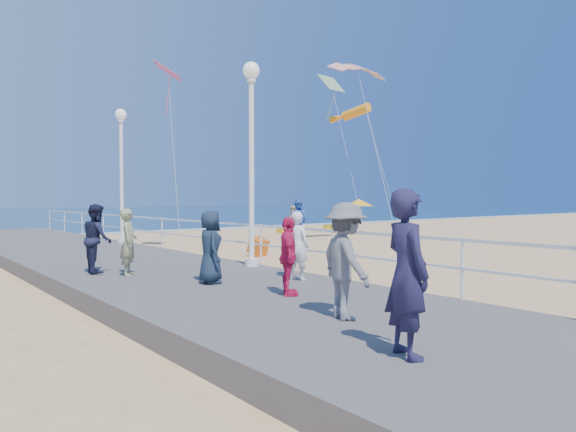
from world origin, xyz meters
TOP-DOWN VIEW (x-y plane):
  - ground at (0.00, 0.00)m, footprint 160.00×160.00m
  - ocean at (0.00, 65.00)m, footprint 160.00×90.00m
  - surf_line at (0.00, 20.50)m, footprint 160.00×1.20m
  - boardwalk at (-7.50, 0.00)m, footprint 5.00×44.00m
  - railing at (-5.05, 0.00)m, footprint 0.05×42.00m
  - lamp_post_mid at (-5.35, 0.00)m, footprint 0.44×0.44m
  - lamp_post_far at (-5.35, 9.00)m, footprint 0.44×0.44m
  - woman_holding_toddler at (-5.91, -2.53)m, footprint 0.52×0.63m
  - toddler_held at (-5.76, -2.38)m, footprint 0.46×0.53m
  - spectator_0 at (-8.41, -7.42)m, footprint 0.68×0.81m
  - spectator_2 at (-7.66, -5.71)m, footprint 0.93×1.25m
  - spectator_3 at (-7.17, -3.77)m, footprint 0.75×0.90m
  - spectator_4 at (-7.59, -1.70)m, footprint 0.70×0.86m
  - spectator_6 at (-8.49, 0.44)m, footprint 0.61×0.67m
  - spectator_7 at (-8.91, 1.35)m, footprint 0.76×0.90m
  - beach_walker_a at (9.43, 11.68)m, footprint 1.04×1.03m
  - beach_walker_b at (12.06, 18.76)m, footprint 1.07×1.02m
  - beach_walker_c at (4.90, 10.58)m, footprint 0.73×0.97m
  - box_kite at (-1.87, 4.56)m, footprint 0.64×0.78m
  - beach_umbrella at (10.95, 11.45)m, footprint 1.90×1.90m
  - beach_chair_left at (6.98, 14.24)m, footprint 0.55×0.55m
  - beach_chair_right at (10.65, 13.87)m, footprint 0.55×0.55m
  - kite_parafoil at (4.94, 5.89)m, footprint 3.30×0.94m
  - kite_windsock at (9.27, 10.10)m, footprint 1.07×3.01m
  - kite_diamond_pink at (-3.85, 7.92)m, footprint 1.43×1.48m
  - kite_diamond_multi at (8.08, 11.00)m, footprint 1.49×1.10m

SIDE VIEW (x-z plane):
  - ground at x=0.00m, z-range 0.00..0.00m
  - ocean at x=0.00m, z-range -0.01..0.04m
  - surf_line at x=0.00m, z-range 0.01..0.05m
  - boardwalk at x=-7.50m, z-range 0.00..0.40m
  - beach_chair_left at x=6.98m, z-range 0.00..0.40m
  - beach_chair_right at x=10.65m, z-range 0.00..0.40m
  - box_kite at x=-1.87m, z-range -0.07..0.67m
  - beach_walker_a at x=9.43m, z-range 0.00..1.44m
  - beach_walker_c at x=4.90m, z-range 0.00..1.79m
  - beach_walker_b at x=12.06m, z-range 0.00..1.79m
  - spectator_3 at x=-7.17m, z-range 0.40..1.85m
  - woman_holding_toddler at x=-5.91m, z-range 0.40..1.90m
  - spectator_4 at x=-7.59m, z-range 0.40..1.93m
  - spectator_6 at x=-8.49m, z-range 0.40..1.94m
  - spectator_7 at x=-8.91m, z-range 0.40..2.05m
  - railing at x=-5.05m, z-range 0.98..1.53m
  - spectator_2 at x=-7.66m, z-range 0.40..2.13m
  - spectator_0 at x=-8.41m, z-range 0.40..2.29m
  - toddler_held at x=-5.76m, z-range 1.25..2.15m
  - beach_umbrella at x=10.95m, z-range 0.84..2.98m
  - lamp_post_mid at x=-5.35m, z-range 1.00..6.32m
  - lamp_post_far at x=-5.35m, z-range 1.00..6.32m
  - kite_diamond_pink at x=-3.85m, z-range 6.91..7.54m
  - kite_windsock at x=9.27m, z-range 6.71..7.86m
  - kite_parafoil at x=4.94m, z-range 8.06..8.72m
  - kite_diamond_multi at x=8.08m, z-range 8.43..9.47m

